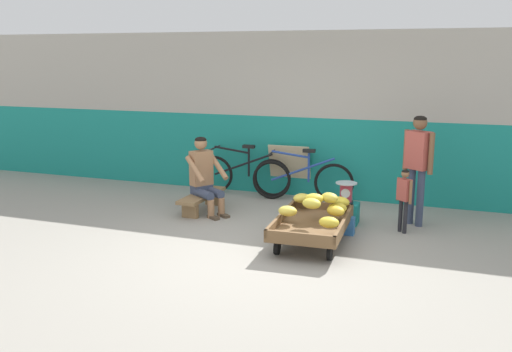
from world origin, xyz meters
TOP-DOWN VIEW (x-y plane):
  - ground_plane at (0.00, 0.00)m, footprint 80.00×80.00m
  - back_wall at (0.00, 3.07)m, footprint 16.00×0.30m
  - banana_cart at (0.53, 0.60)m, footprint 0.90×1.47m
  - banana_pile at (0.61, 0.75)m, footprint 0.86×1.21m
  - low_bench at (-1.41, 1.51)m, footprint 0.33×1.11m
  - vendor_seated at (-1.34, 1.46)m, footprint 0.74×0.67m
  - plastic_crate at (0.77, 1.60)m, footprint 0.36×0.28m
  - weighing_scale at (0.77, 1.60)m, footprint 0.30×0.30m
  - bicycle_near_left at (-1.19, 2.69)m, footprint 1.66×0.48m
  - bicycle_far_left at (-0.13, 2.61)m, footprint 1.65×0.48m
  - sign_board at (-0.42, 2.89)m, footprint 0.70×0.27m
  - customer_adult at (1.69, 1.87)m, footprint 0.42×0.35m
  - customer_child at (1.57, 1.46)m, footprint 0.21×0.20m
  - shopping_bag at (0.89, 1.12)m, footprint 0.18×0.12m

SIDE VIEW (x-z plane):
  - ground_plane at x=0.00m, z-range 0.00..0.00m
  - shopping_bag at x=0.89m, z-range 0.00..0.24m
  - plastic_crate at x=0.77m, z-range 0.00..0.30m
  - low_bench at x=-1.41m, z-range 0.06..0.33m
  - banana_cart at x=0.53m, z-range 0.06..0.42m
  - bicycle_near_left at x=-1.19m, z-range -0.08..0.78m
  - bicycle_far_left at x=-0.13m, z-range -0.08..0.78m
  - sign_board at x=-0.42m, z-range 0.00..0.87m
  - weighing_scale at x=0.77m, z-range 0.31..0.60m
  - banana_pile at x=0.61m, z-range 0.34..0.60m
  - customer_child at x=1.57m, z-range 0.10..0.96m
  - vendor_seated at x=-1.34m, z-range 0.00..1.14m
  - customer_adult at x=1.69m, z-range 0.19..1.72m
  - back_wall at x=0.00m, z-range 0.00..2.71m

